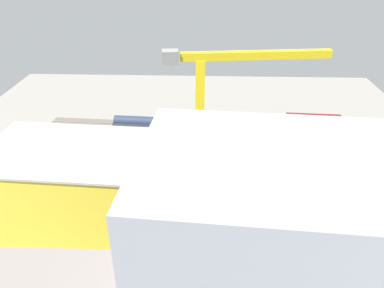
{
  "coord_description": "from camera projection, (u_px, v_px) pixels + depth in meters",
  "views": [
    {
      "loc": [
        -4.19,
        85.3,
        54.35
      ],
      "look_at": [
        -1.16,
        2.57,
        8.41
      ],
      "focal_mm": 34.56,
      "sensor_mm": 36.0,
      "label": 1
    }
  ],
  "objects": [
    {
      "name": "track_rails",
      "position": [
        191.0,
        131.0,
        118.99
      ],
      "size": [
        95.58,
        12.37,
        0.12
      ],
      "color": "#9E9EA8",
      "rests_on": "ground"
    },
    {
      "name": "construction_roof_slab",
      "position": [
        77.0,
        150.0,
        66.72
      ],
      "size": [
        35.72,
        22.29,
        0.4
      ],
      "primitive_type": "cube",
      "rotation": [
        0.0,
        0.0,
        -0.06
      ],
      "color": "#ADA89E",
      "rests_on": "construction_building"
    },
    {
      "name": "street_asphalt",
      "position": [
        187.0,
        174.0,
        97.82
      ],
      "size": [
        96.11,
        14.71,
        0.01
      ],
      "primitive_type": "cube",
      "rotation": [
        0.0,
        0.0,
        -0.06
      ],
      "color": "#2D2D33",
      "rests_on": "ground"
    },
    {
      "name": "passenger_coach",
      "position": [
        312.0,
        122.0,
        118.55
      ],
      "size": [
        17.71,
        3.92,
        5.86
      ],
      "color": "black",
      "rests_on": "ground"
    },
    {
      "name": "street_tree_1",
      "position": [
        146.0,
        169.0,
        90.7
      ],
      "size": [
        4.24,
        4.24,
        7.14
      ],
      "color": "brown",
      "rests_on": "ground"
    },
    {
      "name": "street_tree_0",
      "position": [
        180.0,
        167.0,
        91.67
      ],
      "size": [
        4.52,
        4.52,
        7.18
      ],
      "color": "brown",
      "rests_on": "ground"
    },
    {
      "name": "parked_car_5",
      "position": [
        136.0,
        164.0,
        100.76
      ],
      "size": [
        4.69,
        2.03,
        1.61
      ],
      "color": "black",
      "rests_on": "ground"
    },
    {
      "name": "locomotive",
      "position": [
        240.0,
        124.0,
        119.9
      ],
      "size": [
        15.58,
        3.68,
        5.15
      ],
      "color": "black",
      "rests_on": "ground"
    },
    {
      "name": "parked_car_1",
      "position": [
        242.0,
        165.0,
        100.06
      ],
      "size": [
        4.52,
        1.93,
        1.88
      ],
      "color": "black",
      "rests_on": "ground"
    },
    {
      "name": "parked_car_6",
      "position": [
        109.0,
        163.0,
        101.01
      ],
      "size": [
        4.69,
        2.14,
        1.65
      ],
      "color": "black",
      "rests_on": "ground"
    },
    {
      "name": "street_tree_3",
      "position": [
        184.0,
        167.0,
        90.22
      ],
      "size": [
        5.25,
        5.25,
        8.32
      ],
      "color": "brown",
      "rests_on": "ground"
    },
    {
      "name": "rail_bed",
      "position": [
        191.0,
        132.0,
        119.07
      ],
      "size": [
        96.35,
        18.78,
        0.01
      ],
      "primitive_type": "cube",
      "rotation": [
        0.0,
        0.0,
        -0.06
      ],
      "color": "#665E54",
      "rests_on": "ground"
    },
    {
      "name": "parked_car_7",
      "position": [
        85.0,
        162.0,
        101.52
      ],
      "size": [
        4.66,
        2.02,
        1.66
      ],
      "color": "black",
      "rests_on": "ground"
    },
    {
      "name": "freight_coach_far",
      "position": [
        144.0,
        125.0,
        115.74
      ],
      "size": [
        19.33,
        4.3,
        6.24
      ],
      "color": "black",
      "rests_on": "ground"
    },
    {
      "name": "street_tree_4",
      "position": [
        287.0,
        170.0,
        91.03
      ],
      "size": [
        5.06,
        5.06,
        7.02
      ],
      "color": "brown",
      "rests_on": "ground"
    },
    {
      "name": "parked_car_0",
      "position": [
        270.0,
        166.0,
        99.63
      ],
      "size": [
        4.54,
        2.15,
        1.73
      ],
      "color": "black",
      "rests_on": "ground"
    },
    {
      "name": "parked_car_3",
      "position": [
        191.0,
        164.0,
        100.58
      ],
      "size": [
        4.33,
        2.15,
        1.59
      ],
      "color": "black",
      "rests_on": "ground"
    },
    {
      "name": "parked_car_2",
      "position": [
        217.0,
        165.0,
        100.11
      ],
      "size": [
        4.41,
        2.07,
        1.72
      ],
      "color": "black",
      "rests_on": "ground"
    },
    {
      "name": "construction_building",
      "position": [
        85.0,
        197.0,
        71.85
      ],
      "size": [
        35.09,
        21.65,
        20.75
      ],
      "primitive_type": "cube",
      "rotation": [
        0.0,
        0.0,
        -0.06
      ],
      "color": "yellow",
      "rests_on": "ground"
    },
    {
      "name": "tower_crane",
      "position": [
        210.0,
        148.0,
        62.37
      ],
      "size": [
        25.6,
        4.72,
        40.21
      ],
      "color": "gray",
      "rests_on": "ground"
    },
    {
      "name": "traffic_light",
      "position": [
        142.0,
        149.0,
        100.14
      ],
      "size": [
        0.5,
        0.36,
        6.77
      ],
      "color": "#333333",
      "rests_on": "ground"
    },
    {
      "name": "platform_canopy_near",
      "position": [
        156.0,
        132.0,
        110.92
      ],
      "size": [
        57.15,
        8.1,
        3.86
      ],
      "color": "#A82D23",
      "rests_on": "ground"
    },
    {
      "name": "ground_plane",
      "position": [
        188.0,
        166.0,
        101.04
      ],
      "size": [
        153.18,
        153.18,
        0.0
      ],
      "primitive_type": "plane",
      "color": "gray",
      "rests_on": "ground"
    },
    {
      "name": "street_tree_2",
      "position": [
        173.0,
        170.0,
        90.77
      ],
      "size": [
        4.62,
        4.62,
        7.01
      ],
      "color": "brown",
      "rests_on": "ground"
    },
    {
      "name": "parked_car_4",
      "position": [
        165.0,
        163.0,
        101.0
      ],
      "size": [
        4.41,
        2.1,
        1.71
      ],
      "color": "black",
      "rests_on": "ground"
    },
    {
      "name": "box_truck_0",
      "position": [
        77.0,
        184.0,
        90.69
      ],
      "size": [
        9.73,
        3.77,
        3.44
      ],
      "color": "black",
      "rests_on": "ground"
    }
  ]
}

